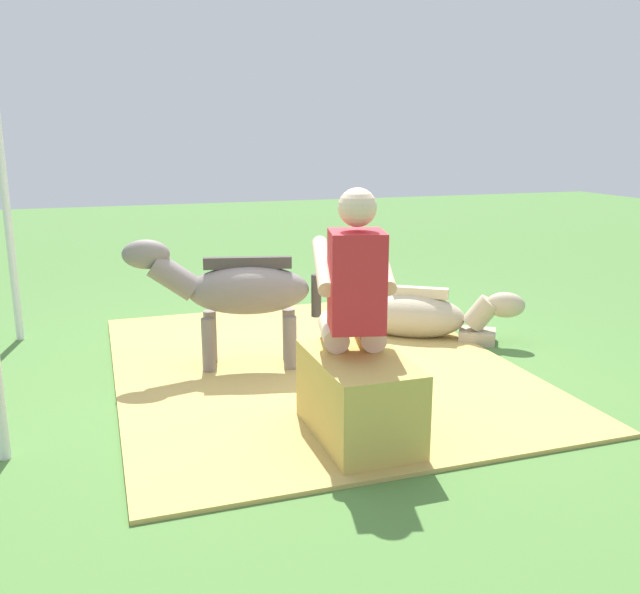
{
  "coord_description": "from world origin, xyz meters",
  "views": [
    {
      "loc": [
        -4.24,
        1.34,
        1.61
      ],
      "look_at": [
        -0.07,
        -0.05,
        0.55
      ],
      "focal_mm": 37.94,
      "sensor_mm": 36.0,
      "label": 1
    }
  ],
  "objects_px": {
    "person_seated": "(353,299)",
    "tent_pole_right": "(4,181)",
    "hay_bale": "(358,399)",
    "pony_standing": "(235,291)",
    "pony_lying": "(422,315)"
  },
  "relations": [
    {
      "from": "person_seated",
      "to": "pony_lying",
      "type": "distance_m",
      "value": 1.92
    },
    {
      "from": "person_seated",
      "to": "tent_pole_right",
      "type": "bearing_deg",
      "value": 38.68
    },
    {
      "from": "pony_standing",
      "to": "pony_lying",
      "type": "bearing_deg",
      "value": -81.1
    },
    {
      "from": "hay_bale",
      "to": "pony_lying",
      "type": "relative_size",
      "value": 0.63
    },
    {
      "from": "tent_pole_right",
      "to": "pony_lying",
      "type": "bearing_deg",
      "value": -107.85
    },
    {
      "from": "hay_bale",
      "to": "person_seated",
      "type": "relative_size",
      "value": 0.58
    },
    {
      "from": "person_seated",
      "to": "tent_pole_right",
      "type": "distance_m",
      "value": 3.14
    },
    {
      "from": "person_seated",
      "to": "tent_pole_right",
      "type": "height_order",
      "value": "tent_pole_right"
    },
    {
      "from": "person_seated",
      "to": "pony_lying",
      "type": "xyz_separation_m",
      "value": [
        1.42,
        -1.15,
        -0.56
      ]
    },
    {
      "from": "hay_bale",
      "to": "pony_standing",
      "type": "distance_m",
      "value": 1.43
    },
    {
      "from": "hay_bale",
      "to": "person_seated",
      "type": "xyz_separation_m",
      "value": [
        0.16,
        -0.03,
        0.51
      ]
    },
    {
      "from": "hay_bale",
      "to": "tent_pole_right",
      "type": "distance_m",
      "value": 3.37
    },
    {
      "from": "person_seated",
      "to": "pony_lying",
      "type": "height_order",
      "value": "person_seated"
    },
    {
      "from": "pony_standing",
      "to": "pony_lying",
      "type": "height_order",
      "value": "pony_standing"
    },
    {
      "from": "hay_bale",
      "to": "person_seated",
      "type": "height_order",
      "value": "person_seated"
    }
  ]
}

